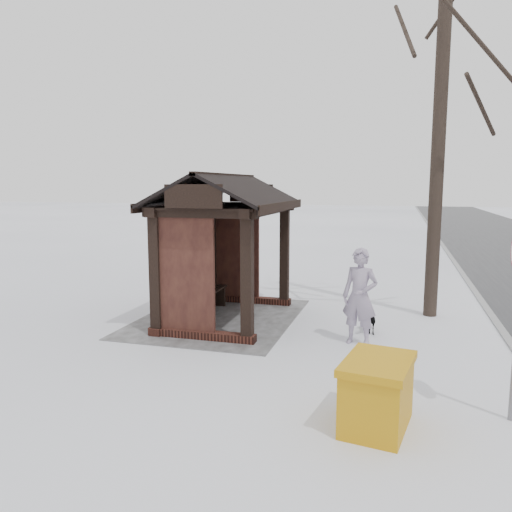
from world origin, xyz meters
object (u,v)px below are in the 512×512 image
at_px(dog, 367,319).
at_px(grit_bin, 377,393).
at_px(pedestrian, 360,297).
at_px(tree_near, 445,21).
at_px(bus_shelter, 220,218).

height_order(dog, grit_bin, grit_bin).
height_order(pedestrian, grit_bin, pedestrian).
bearing_deg(pedestrian, tree_near, 76.88).
bearing_deg(pedestrian, grit_bin, -66.08).
relative_size(tree_near, grit_bin, 7.57).
height_order(tree_near, grit_bin, tree_near).
bearing_deg(bus_shelter, grit_bin, 40.20).
bearing_deg(grit_bin, pedestrian, -162.23).
distance_m(dog, grit_bin, 3.94).
relative_size(pedestrian, grit_bin, 1.47).
bearing_deg(bus_shelter, pedestrian, 72.20).
relative_size(bus_shelter, grit_bin, 3.02).
distance_m(tree_near, dog, 6.26).
bearing_deg(tree_near, pedestrian, -28.81).
relative_size(bus_shelter, dog, 5.95).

